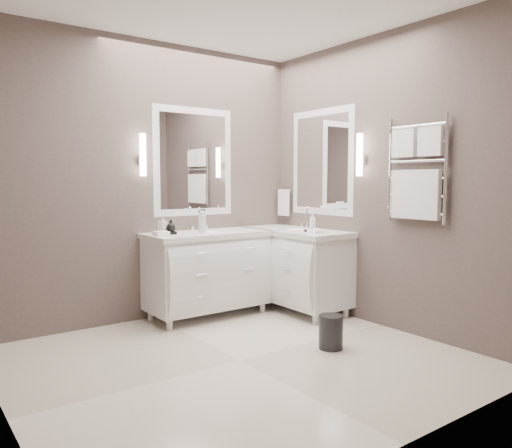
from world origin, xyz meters
TOP-DOWN VIEW (x-y plane):
  - floor at (0.00, 0.00)m, footprint 3.20×3.00m
  - wall_back at (0.00, 1.50)m, footprint 3.20×0.01m
  - wall_front at (0.00, -1.50)m, footprint 3.20×0.01m
  - wall_right at (1.60, 0.00)m, footprint 0.01×3.00m
  - vanity_back at (0.45, 1.23)m, footprint 1.24×0.59m
  - vanity_right at (1.33, 0.90)m, footprint 0.59×1.24m
  - mirror_back at (0.45, 1.49)m, footprint 0.90×0.02m
  - mirror_right at (1.59, 0.80)m, footprint 0.02×0.90m
  - sconce_back at (-0.13, 1.43)m, footprint 0.06×0.06m
  - sconce_right at (1.53, 0.22)m, footprint 0.06×0.06m
  - towel_bar_corner at (1.54, 1.36)m, footprint 0.03×0.22m
  - towel_ladder at (1.55, -0.40)m, footprint 0.06×0.58m
  - waste_bin at (0.75, -0.21)m, footprint 0.24×0.24m
  - amenity_tray_back at (0.03, 1.27)m, footprint 0.19×0.16m
  - amenity_tray_right at (1.29, 0.60)m, footprint 0.12×0.15m
  - water_bottle at (0.32, 1.10)m, footprint 0.07×0.07m
  - soap_bottle_a at (0.00, 1.29)m, footprint 0.09×0.09m
  - soap_bottle_b at (0.06, 1.24)m, footprint 0.11×0.11m
  - soap_bottle_c at (1.29, 0.60)m, footprint 0.08×0.08m

SIDE VIEW (x-z plane):
  - floor at x=0.00m, z-range -0.01..0.00m
  - waste_bin at x=0.75m, z-range 0.00..0.27m
  - vanity_back at x=0.45m, z-range 0.00..0.97m
  - vanity_right at x=1.33m, z-range 0.00..0.97m
  - amenity_tray_right at x=1.29m, z-range 0.85..0.87m
  - amenity_tray_back at x=0.03m, z-range 0.85..0.88m
  - soap_bottle_b at x=0.06m, z-range 0.88..0.99m
  - water_bottle at x=0.32m, z-range 0.85..1.05m
  - soap_bottle_a at x=0.00m, z-range 0.88..1.02m
  - soap_bottle_c at x=1.29m, z-range 0.87..1.05m
  - towel_bar_corner at x=1.54m, z-range 0.97..1.27m
  - wall_back at x=0.00m, z-range 0.00..2.70m
  - wall_front at x=0.00m, z-range 0.00..2.70m
  - wall_right at x=1.60m, z-range 0.00..2.70m
  - towel_ladder at x=1.55m, z-range 0.94..1.84m
  - mirror_back at x=0.45m, z-range 1.00..2.10m
  - mirror_right at x=1.59m, z-range 1.00..2.10m
  - sconce_back at x=-0.13m, z-range 1.39..1.79m
  - sconce_right at x=1.53m, z-range 1.39..1.79m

